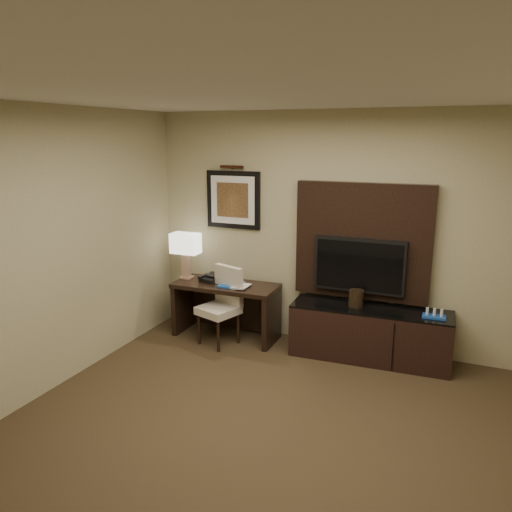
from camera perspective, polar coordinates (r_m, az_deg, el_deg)
The scene contains 17 objects.
floor at distance 4.08m, azimuth -0.69°, elevation -22.74°, with size 4.50×5.00×0.01m, color #342617.
ceiling at distance 3.30m, azimuth -0.83°, elevation 18.58°, with size 4.50×5.00×0.01m, color silver.
wall_back at distance 5.77m, azimuth 9.29°, elevation 2.79°, with size 4.50×0.01×2.70m, color tan.
wall_left at distance 4.79m, azimuth -26.22°, elevation -0.65°, with size 0.01×5.00×2.70m, color tan.
desk at distance 6.13m, azimuth -3.44°, elevation -6.22°, with size 1.26×0.54×0.68m, color black.
credenza at distance 5.68m, azimuth 12.84°, elevation -8.65°, with size 1.71×0.48×0.59m, color black.
tv_wall_panel at distance 5.66m, azimuth 12.06°, elevation 1.64°, with size 1.50×0.12×1.30m, color black.
tv at distance 5.62m, azimuth 11.73°, elevation -1.04°, with size 1.00×0.08×0.60m, color black.
artwork at distance 6.13m, azimuth -2.60°, elevation 6.43°, with size 0.70×0.04×0.70m, color black.
picture_light at distance 6.06m, azimuth -2.80°, elevation 10.14°, with size 0.04×0.04×0.30m, color #3E2014.
desk_chair at distance 5.90m, azimuth -4.33°, elevation -6.12°, with size 0.41×0.47×0.85m, color beige, non-canonical shape.
table_lamp at distance 6.25m, azimuth -8.01°, elevation -0.15°, with size 0.33×0.19×0.53m, color tan, non-canonical shape.
desk_phone at distance 6.12m, azimuth -5.32°, elevation -2.47°, with size 0.20×0.18×0.10m, color black, non-canonical shape.
blue_folder at distance 5.97m, azimuth -2.84°, elevation -3.24°, with size 0.23×0.30×0.02m, color #1B57B2.
book at distance 5.88m, azimuth -2.56°, elevation -2.37°, with size 0.18×0.02×0.24m, color #A0917D.
ice_bucket at distance 5.58m, azimuth 11.36°, elevation -4.75°, with size 0.17×0.17×0.18m, color black.
minibar_tray at distance 5.47m, azimuth 19.71°, elevation -6.23°, with size 0.23×0.14×0.08m, color #18459D, non-canonical shape.
Camera 1 is at (1.32, -3.01, 2.41)m, focal length 35.00 mm.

